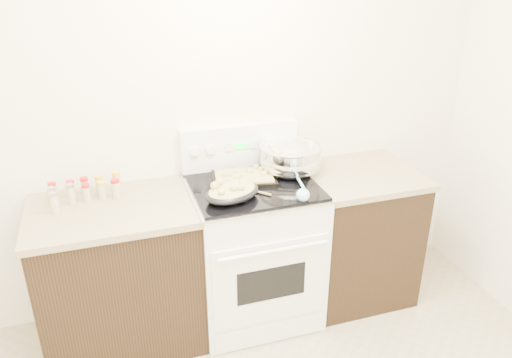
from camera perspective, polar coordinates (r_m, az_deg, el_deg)
name	(u,v)px	position (r m, az deg, el deg)	size (l,w,h in m)	color
room_shell	(288,159)	(1.36, 3.73, 2.26)	(4.10, 3.60, 2.75)	white
counter_left	(121,275)	(3.14, -15.20, -10.51)	(0.93, 0.67, 0.92)	black
counter_right	(355,233)	(3.50, 11.21, -6.12)	(0.73, 0.67, 0.92)	black
kitchen_range	(253,248)	(3.22, -0.30, -7.89)	(0.78, 0.73, 1.22)	white
mixing_bowl	(291,158)	(3.15, 3.97, 2.42)	(0.40, 0.40, 0.23)	silver
roasting_pan	(232,192)	(2.80, -2.77, -1.44)	(0.40, 0.35, 0.11)	black
baking_sheet	(244,177)	(3.05, -1.40, 0.23)	(0.42, 0.33, 0.06)	black
wooden_spoon	(247,195)	(2.84, -1.03, -1.85)	(0.19, 0.19, 0.04)	#A1814A
blue_ladle	(303,193)	(2.83, 5.35, -1.65)	(0.11, 0.26, 0.10)	#98DDE3
spice_jars	(84,190)	(3.01, -19.06, -1.25)	(0.40, 0.24, 0.13)	#BFB28C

